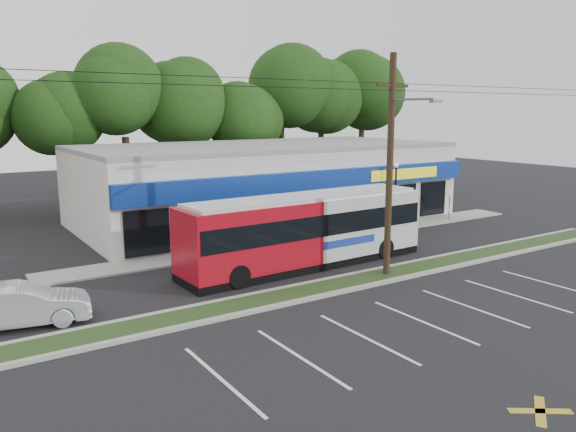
# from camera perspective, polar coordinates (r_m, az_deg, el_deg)

# --- Properties ---
(ground) EXTENTS (120.00, 120.00, 0.00)m
(ground) POSITION_cam_1_polar(r_m,az_deg,el_deg) (23.89, 6.29, -7.77)
(ground) COLOR black
(ground) RESTS_ON ground
(grass_strip) EXTENTS (40.00, 1.60, 0.12)m
(grass_strip) POSITION_cam_1_polar(r_m,az_deg,el_deg) (24.61, 4.80, -7.04)
(grass_strip) COLOR #243314
(grass_strip) RESTS_ON ground
(curb_south) EXTENTS (40.00, 0.25, 0.14)m
(curb_south) POSITION_cam_1_polar(r_m,az_deg,el_deg) (23.98, 6.06, -7.52)
(curb_south) COLOR #9E9E93
(curb_south) RESTS_ON ground
(curb_north) EXTENTS (40.00, 0.25, 0.14)m
(curb_north) POSITION_cam_1_polar(r_m,az_deg,el_deg) (25.25, 3.60, -6.54)
(curb_north) COLOR #9E9E93
(curb_north) RESTS_ON ground
(sidewalk) EXTENTS (32.00, 2.20, 0.10)m
(sidewalk) POSITION_cam_1_polar(r_m,az_deg,el_deg) (33.69, 3.12, -2.21)
(sidewalk) COLOR #9E9E93
(sidewalk) RESTS_ON ground
(strip_mall) EXTENTS (25.00, 12.55, 5.30)m
(strip_mall) POSITION_cam_1_polar(r_m,az_deg,el_deg) (39.19, -2.27, 3.47)
(strip_mall) COLOR beige
(strip_mall) RESTS_ON ground
(utility_pole) EXTENTS (50.00, 2.77, 10.00)m
(utility_pole) POSITION_cam_1_polar(r_m,az_deg,el_deg) (25.35, 10.16, 5.70)
(utility_pole) COLOR black
(utility_pole) RESTS_ON ground
(lamp_post) EXTENTS (0.30, 0.30, 4.25)m
(lamp_post) POSITION_cam_1_polar(r_m,az_deg,el_deg) (36.92, 10.87, 2.87)
(lamp_post) COLOR black
(lamp_post) RESTS_ON ground
(sign_post) EXTENTS (0.45, 0.10, 2.23)m
(sign_post) POSITION_cam_1_polar(r_m,az_deg,el_deg) (40.54, 16.13, 1.73)
(sign_post) COLOR #59595E
(sign_post) RESTS_ON ground
(tree_line) EXTENTS (46.76, 6.76, 11.83)m
(tree_line) POSITION_cam_1_polar(r_m,az_deg,el_deg) (47.22, -10.38, 11.52)
(tree_line) COLOR black
(tree_line) RESTS_ON ground
(metrobus) EXTENTS (13.17, 3.23, 3.51)m
(metrobus) POSITION_cam_1_polar(r_m,az_deg,el_deg) (27.41, 1.88, -1.29)
(metrobus) COLOR #A30C19
(metrobus) RESTS_ON ground
(car_dark) EXTENTS (4.12, 1.98, 1.36)m
(car_dark) POSITION_cam_1_polar(r_m,az_deg,el_deg) (35.92, 9.93, -0.52)
(car_dark) COLOR black
(car_dark) RESTS_ON ground
(car_silver) EXTENTS (4.84, 2.48, 1.52)m
(car_silver) POSITION_cam_1_polar(r_m,az_deg,el_deg) (22.11, -25.45, -8.22)
(car_silver) COLOR #B3B7BB
(car_silver) RESTS_ON ground
(pedestrian_a) EXTENTS (0.72, 0.62, 1.66)m
(pedestrian_a) POSITION_cam_1_polar(r_m,az_deg,el_deg) (34.53, 8.03, -0.66)
(pedestrian_a) COLOR silver
(pedestrian_a) RESTS_ON ground
(pedestrian_b) EXTENTS (1.01, 0.87, 1.78)m
(pedestrian_b) POSITION_cam_1_polar(r_m,az_deg,el_deg) (32.46, 9.06, -1.30)
(pedestrian_b) COLOR silver
(pedestrian_b) RESTS_ON ground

